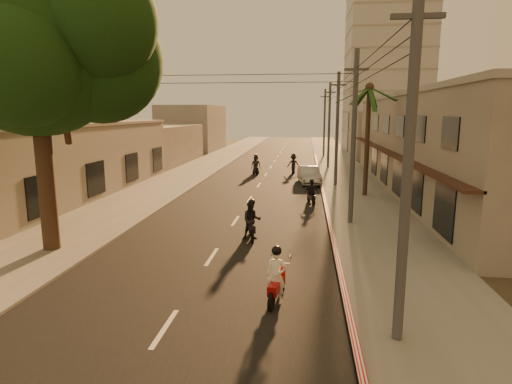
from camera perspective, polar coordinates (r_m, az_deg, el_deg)
ground at (r=16.10m, az=-7.48°, el=-10.92°), size 160.00×160.00×0.00m
road at (r=35.21m, az=0.39°, el=0.93°), size 10.00×140.00×0.02m
sidewalk_right at (r=35.20m, az=12.62°, el=0.76°), size 5.00×140.00×0.12m
sidewalk_left at (r=36.77m, az=-11.31°, el=1.22°), size 5.00×140.00×0.12m
curb_stripe at (r=30.11m, az=9.04°, el=-0.66°), size 0.20×60.00×0.20m
shophouse_row at (r=34.16m, az=24.10°, el=5.88°), size 8.80×34.20×7.30m
left_building at (r=33.74m, az=-25.21°, el=3.95°), size 8.20×24.20×5.20m
distant_tower at (r=72.04m, az=17.07°, el=16.53°), size 12.10×12.10×28.00m
broadleaf_tree at (r=19.80m, az=-26.27°, el=17.06°), size 9.60×8.70×12.10m
palm_tree at (r=30.84m, az=14.87°, el=12.55°), size 5.00×5.00×8.20m
utility_poles at (r=34.61m, az=10.87°, el=11.43°), size 1.20×48.26×9.00m
filler_right at (r=60.46m, az=16.49°, el=7.35°), size 8.00×14.00×6.00m
filler_left_near at (r=51.79m, az=-13.54°, el=6.15°), size 8.00×14.00×4.40m
filler_left_far at (r=68.89m, az=-8.43°, el=8.42°), size 8.00×14.00×7.00m
scooter_red at (r=13.54m, az=2.75°, el=-11.34°), size 0.86×1.88×1.86m
scooter_mid_a at (r=20.05m, az=-0.58°, el=-3.89°), size 1.13×1.95×1.93m
scooter_mid_b at (r=27.87m, az=7.40°, el=-0.12°), size 1.12×1.68×1.68m
scooter_far_a at (r=41.07m, az=-0.03°, el=3.56°), size 1.20×1.98×1.99m
scooter_far_b at (r=42.05m, az=5.01°, el=3.68°), size 1.25×2.02×1.99m
parked_car at (r=36.03m, az=7.10°, el=2.24°), size 2.71×4.85×1.47m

